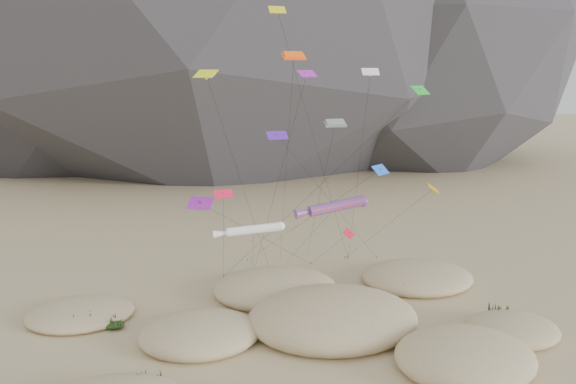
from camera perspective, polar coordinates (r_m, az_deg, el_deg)
The scene contains 9 objects.
ground at distance 51.89m, azimuth 3.93°, elevation -16.32°, with size 500.00×500.00×0.00m, color #CCB789.
dunes at distance 55.15m, azimuth 2.32°, elevation -13.60°, with size 50.85×35.99×4.33m.
dune_grass at distance 54.46m, azimuth 1.81°, elevation -13.82°, with size 42.68×28.11×1.54m.
kite_stakes at distance 73.84m, azimuth 1.07°, elevation -7.29°, with size 21.06×5.55×0.30m.
rainbow_tube_kite at distance 59.98m, azimuth 4.72°, elevation -1.49°, with size 8.59×12.84×11.57m.
white_tube_kite at distance 55.45m, azimuth -3.80°, elevation -3.85°, with size 7.13×16.44×10.17m.
orange_parafoil at distance 57.18m, azimuth 0.58°, elevation 13.27°, with size 2.86×15.87×26.69m.
multi_parafoil at distance 60.45m, azimuth 4.79°, elevation 6.76°, with size 2.37×14.83×19.78m.
delta_kites at distance 56.25m, azimuth 2.62°, elevation 5.35°, with size 26.01×23.63×31.11m.
Camera 1 is at (-12.95, -43.77, 24.68)m, focal length 35.00 mm.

